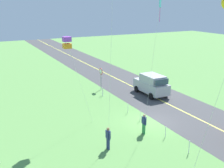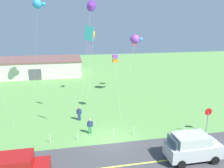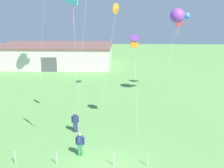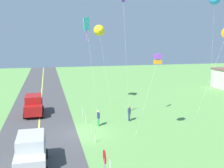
{
  "view_description": "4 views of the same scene",
  "coord_description": "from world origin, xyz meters",
  "px_view_note": "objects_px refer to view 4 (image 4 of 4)",
  "views": [
    {
      "loc": [
        -17.97,
        12.85,
        9.64
      ],
      "look_at": [
        -0.18,
        3.74,
        3.84
      ],
      "focal_mm": 44.81,
      "sensor_mm": 36.0,
      "label": 1
    },
    {
      "loc": [
        -3.53,
        -18.82,
        10.81
      ],
      "look_at": [
        0.83,
        3.09,
        4.72
      ],
      "focal_mm": 36.02,
      "sensor_mm": 36.0,
      "label": 2
    },
    {
      "loc": [
        0.88,
        -13.82,
        9.12
      ],
      "look_at": [
        0.33,
        2.56,
        4.6
      ],
      "focal_mm": 43.65,
      "sensor_mm": 36.0,
      "label": 3
    },
    {
      "loc": [
        23.74,
        -2.99,
        8.58
      ],
      "look_at": [
        -0.66,
        2.92,
        4.36
      ],
      "focal_mm": 43.23,
      "sensor_mm": 36.0,
      "label": 4
    }
  ],
  "objects_px": {
    "car_suv_foreground": "(31,152)",
    "kite_orange_near": "(99,30)",
    "person_adult_companion": "(98,118)",
    "kite_blue_mid": "(87,26)",
    "car_parked_west_near": "(34,105)",
    "stop_sign": "(105,163)",
    "person_adult_near": "(129,113)",
    "kite_pink_drift": "(158,59)"
  },
  "relations": [
    {
      "from": "car_suv_foreground",
      "to": "kite_pink_drift",
      "type": "bearing_deg",
      "value": 111.11
    },
    {
      "from": "car_suv_foreground",
      "to": "car_parked_west_near",
      "type": "height_order",
      "value": "same"
    },
    {
      "from": "person_adult_near",
      "to": "kite_blue_mid",
      "type": "relative_size",
      "value": 0.15
    },
    {
      "from": "car_parked_west_near",
      "to": "kite_orange_near",
      "type": "xyz_separation_m",
      "value": [
        -3.49,
        8.35,
        8.5
      ]
    },
    {
      "from": "stop_sign",
      "to": "kite_orange_near",
      "type": "xyz_separation_m",
      "value": [
        -20.98,
        3.81,
        7.86
      ]
    },
    {
      "from": "car_parked_west_near",
      "to": "kite_blue_mid",
      "type": "bearing_deg",
      "value": 43.05
    },
    {
      "from": "stop_sign",
      "to": "person_adult_near",
      "type": "distance_m",
      "value": 13.77
    },
    {
      "from": "kite_pink_drift",
      "to": "kite_orange_near",
      "type": "bearing_deg",
      "value": -168.0
    },
    {
      "from": "stop_sign",
      "to": "car_suv_foreground",
      "type": "bearing_deg",
      "value": -134.74
    },
    {
      "from": "car_suv_foreground",
      "to": "person_adult_companion",
      "type": "distance_m",
      "value": 9.74
    },
    {
      "from": "person_adult_near",
      "to": "car_parked_west_near",
      "type": "bearing_deg",
      "value": -78.94
    },
    {
      "from": "car_parked_west_near",
      "to": "kite_blue_mid",
      "type": "distance_m",
      "value": 11.68
    },
    {
      "from": "car_suv_foreground",
      "to": "kite_orange_near",
      "type": "relative_size",
      "value": 0.42
    },
    {
      "from": "stop_sign",
      "to": "kite_pink_drift",
      "type": "distance_m",
      "value": 11.64
    },
    {
      "from": "car_suv_foreground",
      "to": "person_adult_near",
      "type": "height_order",
      "value": "car_suv_foreground"
    },
    {
      "from": "kite_pink_drift",
      "to": "person_adult_near",
      "type": "bearing_deg",
      "value": -165.26
    },
    {
      "from": "car_parked_west_near",
      "to": "stop_sign",
      "type": "relative_size",
      "value": 1.72
    },
    {
      "from": "stop_sign",
      "to": "person_adult_companion",
      "type": "bearing_deg",
      "value": 170.96
    },
    {
      "from": "kite_blue_mid",
      "to": "kite_pink_drift",
      "type": "relative_size",
      "value": 1.46
    },
    {
      "from": "stop_sign",
      "to": "kite_blue_mid",
      "type": "height_order",
      "value": "kite_blue_mid"
    },
    {
      "from": "car_suv_foreground",
      "to": "kite_pink_drift",
      "type": "distance_m",
      "value": 12.77
    },
    {
      "from": "stop_sign",
      "to": "person_adult_companion",
      "type": "height_order",
      "value": "stop_sign"
    },
    {
      "from": "car_parked_west_near",
      "to": "person_adult_near",
      "type": "height_order",
      "value": "car_parked_west_near"
    },
    {
      "from": "car_suv_foreground",
      "to": "stop_sign",
      "type": "distance_m",
      "value": 5.88
    },
    {
      "from": "person_adult_companion",
      "to": "car_suv_foreground",
      "type": "bearing_deg",
      "value": 20.36
    },
    {
      "from": "kite_pink_drift",
      "to": "kite_blue_mid",
      "type": "bearing_deg",
      "value": -121.59
    },
    {
      "from": "car_parked_west_near",
      "to": "person_adult_near",
      "type": "relative_size",
      "value": 2.75
    },
    {
      "from": "person_adult_companion",
      "to": "kite_pink_drift",
      "type": "xyz_separation_m",
      "value": [
        3.53,
        4.64,
        5.96
      ]
    },
    {
      "from": "person_adult_companion",
      "to": "car_parked_west_near",
      "type": "bearing_deg",
      "value": -73.14
    },
    {
      "from": "person_adult_companion",
      "to": "kite_blue_mid",
      "type": "height_order",
      "value": "kite_blue_mid"
    },
    {
      "from": "person_adult_near",
      "to": "kite_pink_drift",
      "type": "distance_m",
      "value": 7.51
    },
    {
      "from": "person_adult_companion",
      "to": "kite_blue_mid",
      "type": "relative_size",
      "value": 0.15
    },
    {
      "from": "car_parked_west_near",
      "to": "person_adult_companion",
      "type": "relative_size",
      "value": 2.75
    },
    {
      "from": "car_parked_west_near",
      "to": "person_adult_companion",
      "type": "bearing_deg",
      "value": 48.28
    },
    {
      "from": "person_adult_near",
      "to": "kite_orange_near",
      "type": "relative_size",
      "value": 0.15
    },
    {
      "from": "person_adult_near",
      "to": "kite_orange_near",
      "type": "height_order",
      "value": "kite_orange_near"
    },
    {
      "from": "kite_orange_near",
      "to": "kite_blue_mid",
      "type": "bearing_deg",
      "value": -17.74
    },
    {
      "from": "car_parked_west_near",
      "to": "stop_sign",
      "type": "xyz_separation_m",
      "value": [
        17.49,
        4.55,
        0.65
      ]
    },
    {
      "from": "kite_orange_near",
      "to": "car_parked_west_near",
      "type": "bearing_deg",
      "value": -67.31
    },
    {
      "from": "kite_pink_drift",
      "to": "kite_orange_near",
      "type": "height_order",
      "value": "kite_orange_near"
    },
    {
      "from": "person_adult_near",
      "to": "person_adult_companion",
      "type": "bearing_deg",
      "value": -38.65
    },
    {
      "from": "stop_sign",
      "to": "kite_orange_near",
      "type": "bearing_deg",
      "value": 169.72
    }
  ]
}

